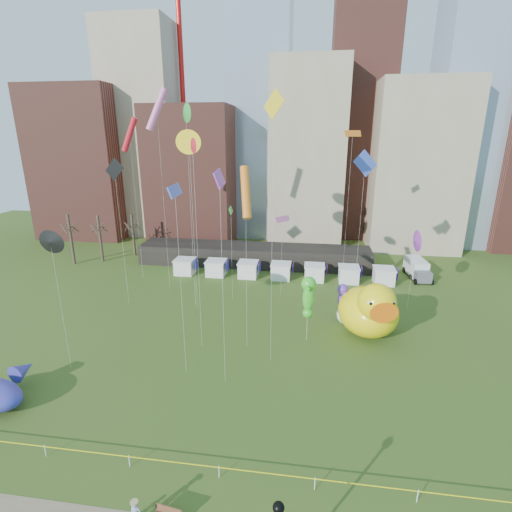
% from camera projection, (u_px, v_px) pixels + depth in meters
% --- Properties ---
extents(ground, '(160.00, 160.00, 0.00)m').
position_uv_depth(ground, '(219.00, 477.00, 24.43)').
color(ground, '#344F18').
rests_on(ground, ground).
extents(skyline, '(101.00, 23.00, 68.00)m').
position_uv_depth(skyline, '(300.00, 131.00, 75.30)').
color(skyline, brown).
rests_on(skyline, ground).
extents(pavilion, '(38.00, 6.00, 3.20)m').
position_uv_depth(pavilion, '(254.00, 255.00, 64.13)').
color(pavilion, black).
rests_on(pavilion, ground).
extents(vendor_tents, '(33.24, 2.80, 2.40)m').
position_uv_depth(vendor_tents, '(281.00, 271.00, 57.94)').
color(vendor_tents, white).
rests_on(vendor_tents, ground).
extents(bare_trees, '(8.44, 6.44, 8.50)m').
position_uv_depth(bare_trees, '(101.00, 238.00, 65.56)').
color(bare_trees, '#382B21').
rests_on(bare_trees, ground).
extents(caution_tape, '(50.00, 0.06, 0.90)m').
position_uv_depth(caution_tape, '(219.00, 469.00, 24.23)').
color(caution_tape, white).
rests_on(caution_tape, ground).
extents(big_duck, '(7.48, 9.17, 6.65)m').
position_uv_depth(big_duck, '(370.00, 310.00, 40.85)').
color(big_duck, yellow).
rests_on(big_duck, ground).
extents(small_duck, '(3.63, 3.99, 2.78)m').
position_uv_depth(small_duck, '(349.00, 314.00, 43.71)').
color(small_duck, white).
rests_on(small_duck, ground).
extents(seahorse_green, '(1.72, 2.06, 7.20)m').
position_uv_depth(seahorse_green, '(308.00, 294.00, 39.11)').
color(seahorse_green, silver).
rests_on(seahorse_green, ground).
extents(seahorse_purple, '(1.35, 1.64, 4.92)m').
position_uv_depth(seahorse_purple, '(342.00, 297.00, 43.26)').
color(seahorse_purple, silver).
rests_on(seahorse_purple, ground).
extents(box_truck, '(3.00, 6.51, 2.69)m').
position_uv_depth(box_truck, '(417.00, 269.00, 58.38)').
color(box_truck, white).
rests_on(box_truck, ground).
extents(kite_0, '(0.85, 1.25, 20.56)m').
position_uv_depth(kite_0, '(193.00, 148.00, 33.61)').
color(kite_0, silver).
rests_on(kite_0, ground).
extents(kite_1, '(1.85, 2.03, 10.83)m').
position_uv_depth(kite_1, '(282.00, 220.00, 49.32)').
color(kite_1, silver).
rests_on(kite_1, ground).
extents(kite_2, '(1.98, 0.76, 13.14)m').
position_uv_depth(kite_2, '(50.00, 242.00, 32.40)').
color(kite_2, silver).
rests_on(kite_2, ground).
extents(kite_3, '(1.37, 1.87, 24.11)m').
position_uv_depth(kite_3, '(186.00, 113.00, 42.17)').
color(kite_3, silver).
rests_on(kite_3, ground).
extents(kite_4, '(1.79, 1.53, 24.25)m').
position_uv_depth(kite_4, '(274.00, 115.00, 30.43)').
color(kite_4, silver).
rests_on(kite_4, ground).
extents(kite_5, '(2.71, 1.22, 19.31)m').
position_uv_depth(kite_5, '(365.00, 166.00, 41.63)').
color(kite_5, silver).
rests_on(kite_5, ground).
extents(kite_6, '(1.55, 2.89, 18.14)m').
position_uv_depth(kite_6, '(246.00, 193.00, 34.95)').
color(kite_6, silver).
rests_on(kite_6, ground).
extents(kite_7, '(1.01, 3.95, 18.27)m').
position_uv_depth(kite_7, '(220.00, 179.00, 28.68)').
color(kite_7, silver).
rests_on(kite_7, ground).
extents(kite_8, '(2.80, 0.99, 23.14)m').
position_uv_depth(kite_8, '(130.00, 135.00, 52.52)').
color(kite_8, silver).
rests_on(kite_8, ground).
extents(kite_9, '(3.09, 2.18, 26.28)m').
position_uv_depth(kite_9, '(157.00, 110.00, 46.99)').
color(kite_9, silver).
rests_on(kite_9, ground).
extents(kite_10, '(2.64, 0.60, 18.29)m').
position_uv_depth(kite_10, '(115.00, 172.00, 44.80)').
color(kite_10, silver).
rests_on(kite_10, ground).
extents(kite_11, '(0.60, 2.22, 12.23)m').
position_uv_depth(kite_11, '(231.00, 211.00, 47.51)').
color(kite_11, silver).
rests_on(kite_11, ground).
extents(kite_12, '(2.49, 1.56, 21.34)m').
position_uv_depth(kite_12, '(189.00, 142.00, 42.38)').
color(kite_12, silver).
rests_on(kite_12, ground).
extents(kite_13, '(0.64, 3.03, 17.02)m').
position_uv_depth(kite_13, '(175.00, 192.00, 30.50)').
color(kite_13, silver).
rests_on(kite_13, ground).
extents(kite_14, '(2.24, 1.73, 21.30)m').
position_uv_depth(kite_14, '(353.00, 136.00, 47.48)').
color(kite_14, silver).
rests_on(kite_14, ground).
extents(kite_15, '(0.32, 2.46, 10.07)m').
position_uv_depth(kite_15, '(416.00, 241.00, 45.35)').
color(kite_15, silver).
rests_on(kite_15, ground).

